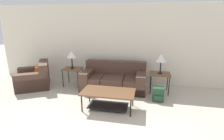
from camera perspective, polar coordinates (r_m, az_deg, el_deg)
name	(u,v)px	position (r m, az deg, el deg)	size (l,w,h in m)	color
wall_back	(123,45)	(5.87, 3.55, 8.27)	(9.20, 0.06, 2.60)	silver
couch	(114,80)	(5.46, 0.65, -3.18)	(1.97, 1.04, 0.82)	#4C3328
armchair	(35,78)	(6.16, -23.89, -2.39)	(1.37, 1.41, 0.80)	#4C3328
coffee_table	(108,96)	(4.22, -1.25, -8.42)	(1.26, 0.67, 0.45)	brown
side_table_left	(73,70)	(5.80, -12.76, 0.01)	(0.59, 0.50, 0.58)	brown
side_table_right	(160,75)	(5.31, 15.37, -1.64)	(0.59, 0.50, 0.58)	brown
table_lamp_left	(72,55)	(5.68, -13.07, 4.93)	(0.31, 0.31, 0.57)	black
table_lamp_right	(161,58)	(5.18, 15.78, 3.71)	(0.31, 0.31, 0.57)	black
backpack	(158,94)	(4.85, 14.82, -7.66)	(0.29, 0.31, 0.37)	#23472D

